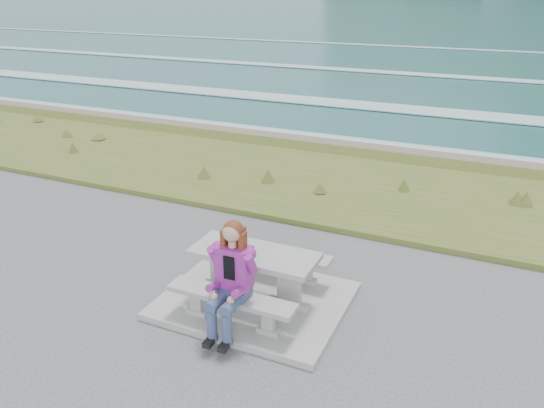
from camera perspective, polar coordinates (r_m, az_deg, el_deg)
name	(u,v)px	position (r m, az deg, el deg)	size (l,w,h in m)	color
concrete_slab	(255,300)	(7.87, -1.85, -10.32)	(2.60, 2.10, 0.10)	gray
picnic_table	(254,262)	(7.54, -1.91, -6.28)	(1.80, 0.75, 0.75)	gray
bench_landward	(231,301)	(7.13, -4.41, -10.39)	(1.80, 0.35, 0.45)	gray
bench_seaward	(275,255)	(8.21, 0.28, -5.56)	(1.80, 0.35, 0.45)	gray
grass_verge	(352,191)	(12.10, 8.64, 1.40)	(160.00, 4.50, 0.22)	#425520
shore_drop	(383,156)	(14.77, 11.83, 5.10)	(160.00, 0.80, 2.20)	#675C4D
ocean	(453,101)	(31.72, 18.93, 10.40)	(1600.00, 1600.00, 0.09)	#20595D
seated_woman	(229,294)	(6.89, -4.66, -9.63)	(0.46, 0.79, 1.52)	#324C70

